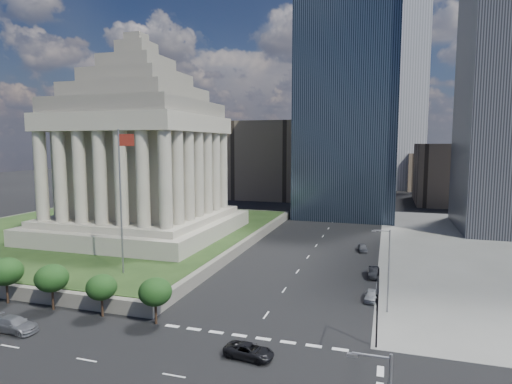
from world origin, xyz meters
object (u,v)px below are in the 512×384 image
at_px(parked_sedan_near, 371,295).
at_px(parked_sedan_far, 363,248).
at_px(suv_grey, 14,324).
at_px(flagpole, 122,193).
at_px(parked_sedan_mid, 374,272).
at_px(street_lamp_north, 387,266).
at_px(pickup_truck, 249,351).
at_px(traffic_signal_ne, 377,302).
at_px(war_memorial, 139,136).

distance_m(parked_sedan_near, parked_sedan_far, 25.74).
xyz_separation_m(suv_grey, parked_sedan_far, (33.40, 46.30, -0.11)).
relative_size(flagpole, parked_sedan_mid, 4.60).
bearing_deg(parked_sedan_near, street_lamp_north, -59.60).
height_order(street_lamp_north, pickup_truck, street_lamp_north).
bearing_deg(suv_grey, parked_sedan_mid, -47.80).
bearing_deg(pickup_truck, parked_sedan_near, -22.53).
xyz_separation_m(street_lamp_north, suv_grey, (-37.73, -17.19, -4.87)).
relative_size(traffic_signal_ne, street_lamp_north, 0.80).
xyz_separation_m(parked_sedan_mid, parked_sedan_far, (-2.50, 15.56, -0.03)).
relative_size(flagpole, parked_sedan_far, 4.99).
height_order(street_lamp_north, parked_sedan_near, street_lamp_north).
bearing_deg(flagpole, street_lamp_north, 1.63).
bearing_deg(parked_sedan_mid, street_lamp_north, -84.15).
bearing_deg(street_lamp_north, parked_sedan_near, 117.63).
relative_size(street_lamp_north, parked_sedan_far, 2.50).
distance_m(flagpole, street_lamp_north, 35.95).
xyz_separation_m(suv_grey, parked_sedan_near, (35.90, 20.69, -0.14)).
relative_size(flagpole, street_lamp_north, 2.00).
relative_size(war_memorial, flagpole, 1.95).
height_order(traffic_signal_ne, pickup_truck, traffic_signal_ne).
distance_m(street_lamp_north, parked_sedan_far, 29.85).
xyz_separation_m(street_lamp_north, parked_sedan_mid, (-1.83, 13.55, -4.95)).
bearing_deg(flagpole, war_memorial, 116.89).
height_order(war_memorial, flagpole, war_memorial).
distance_m(flagpole, parked_sedan_far, 44.85).
distance_m(suv_grey, parked_sedan_far, 57.09).
bearing_deg(street_lamp_north, suv_grey, -155.50).
height_order(pickup_truck, suv_grey, suv_grey).
xyz_separation_m(flagpole, pickup_truck, (23.05, -14.13, -12.45)).
distance_m(war_memorial, parked_sedan_far, 48.12).
distance_m(parked_sedan_near, parked_sedan_mid, 10.06).
xyz_separation_m(war_memorial, suv_grey, (9.60, -40.19, -20.61)).
bearing_deg(street_lamp_north, flagpole, -178.37).
bearing_deg(street_lamp_north, traffic_signal_ne, -94.19).
bearing_deg(war_memorial, parked_sedan_far, 8.09).
distance_m(war_memorial, suv_grey, 46.18).
distance_m(flagpole, traffic_signal_ne, 36.69).
bearing_deg(pickup_truck, parked_sedan_far, -3.61).
bearing_deg(flagpole, pickup_truck, -31.50).
bearing_deg(pickup_truck, street_lamp_north, -32.30).
bearing_deg(pickup_truck, parked_sedan_mid, -13.35).
xyz_separation_m(war_memorial, parked_sedan_near, (45.50, -19.51, -20.75)).
relative_size(war_memorial, parked_sedan_far, 9.74).
bearing_deg(pickup_truck, suv_grey, 100.97).
xyz_separation_m(parked_sedan_near, parked_sedan_mid, (0.00, 10.06, 0.07)).
height_order(war_memorial, pickup_truck, war_memorial).
bearing_deg(parked_sedan_near, traffic_signal_ne, -83.36).
bearing_deg(parked_sedan_near, pickup_truck, -116.12).
xyz_separation_m(street_lamp_north, parked_sedan_near, (-1.83, 3.49, -5.01)).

